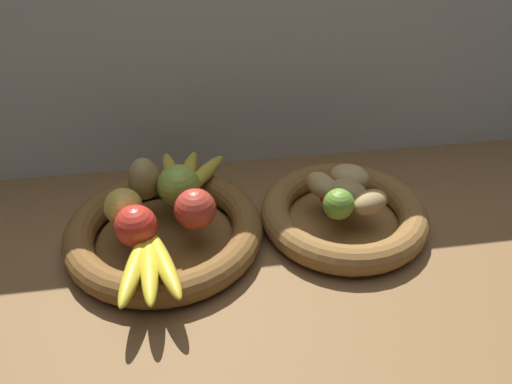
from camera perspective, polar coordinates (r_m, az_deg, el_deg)
name	(u,v)px	position (r cm, az deg, el deg)	size (l,w,h in cm)	color
ground_plane	(264,248)	(90.71, 0.92, -6.55)	(140.00, 90.00, 3.00)	brown
back_wall	(241,39)	(102.25, -1.79, 17.33)	(140.00, 3.00, 55.00)	silver
fruit_bowl_left	(165,231)	(89.70, -10.57, -4.49)	(35.27, 35.27, 5.33)	brown
fruit_bowl_right	(343,214)	(93.51, 10.11, -2.54)	(31.09, 31.09, 5.33)	brown
apple_red_front	(136,226)	(81.66, -13.78, -3.85)	(6.96, 6.96, 6.96)	red
apple_golden_left	(123,207)	(86.71, -15.16, -1.67)	(6.57, 6.57, 6.57)	gold
apple_green_back	(179,186)	(88.94, -8.97, 0.73)	(7.71, 7.71, 7.71)	#8CAD3D
apple_red_right	(195,209)	(83.36, -7.09, -1.95)	(7.19, 7.19, 7.19)	#B73828
pear_brown	(144,179)	(91.45, -12.90, 1.48)	(6.38, 5.68, 8.24)	olive
banana_bunch_front	(149,263)	(77.67, -12.30, -8.05)	(10.93, 18.30, 2.77)	gold
banana_bunch_back	(187,176)	(95.82, -8.06, 1.86)	(13.99, 17.45, 2.88)	gold
potato_large	(346,192)	(90.56, 10.43, -0.02)	(7.47, 5.33, 4.40)	#A38451
potato_small	(370,202)	(89.20, 13.10, -1.14)	(7.30, 4.67, 4.08)	#A38451
potato_oblong	(322,185)	(91.83, 7.66, 0.78)	(7.34, 4.61, 4.25)	tan
potato_back	(350,177)	(94.71, 10.82, 1.73)	(7.49, 5.95, 4.59)	tan
lime_near	(338,204)	(86.34, 9.56, -1.40)	(5.56, 5.56, 5.56)	olive
chili_pepper	(356,200)	(91.33, 11.60, -0.89)	(1.68, 1.68, 13.08)	red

